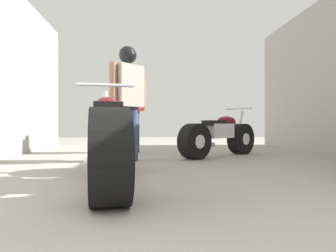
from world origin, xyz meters
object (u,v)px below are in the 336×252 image
motorcycle_black_naked (218,136)px  motorcycle_maroon_cruiser (107,139)px  mechanic_with_helmet (128,92)px  mechanic_in_blue (131,104)px

motorcycle_black_naked → motorcycle_maroon_cruiser: bearing=-124.9°
motorcycle_maroon_cruiser → mechanic_with_helmet: 1.77m
motorcycle_maroon_cruiser → motorcycle_black_naked: bearing=55.1°
mechanic_in_blue → motorcycle_maroon_cruiser: bearing=-91.5°
motorcycle_maroon_cruiser → mechanic_in_blue: bearing=88.5°
motorcycle_black_naked → mechanic_with_helmet: size_ratio=0.93×
motorcycle_black_naked → mechanic_with_helmet: 1.66m
motorcycle_black_naked → mechanic_with_helmet: (-1.44, -0.52, 0.64)m
motorcycle_maroon_cruiser → mechanic_with_helmet: (0.09, 1.67, 0.58)m
mechanic_in_blue → mechanic_with_helmet: size_ratio=0.99×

